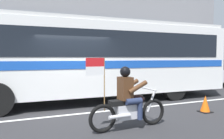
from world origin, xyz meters
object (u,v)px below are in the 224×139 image
at_px(motorcycle_with_rider, 128,102).
at_px(parked_sedan_curbside, 220,72).
at_px(transit_bus, 95,55).
at_px(traffic_cone, 205,104).

height_order(motorcycle_with_rider, parked_sedan_curbside, motorcycle_with_rider).
distance_m(transit_bus, motorcycle_with_rider, 3.83).
xyz_separation_m(motorcycle_with_rider, traffic_cone, (3.04, 0.48, -0.41)).
relative_size(transit_bus, traffic_cone, 20.55).
bearing_deg(motorcycle_with_rider, transit_bus, 85.58).
bearing_deg(transit_bus, motorcycle_with_rider, -94.42).
height_order(transit_bus, motorcycle_with_rider, transit_bus).
height_order(parked_sedan_curbside, traffic_cone, parked_sedan_curbside).
bearing_deg(traffic_cone, transit_bus, 131.30).
xyz_separation_m(parked_sedan_curbside, traffic_cone, (-5.93, -4.53, -0.59)).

